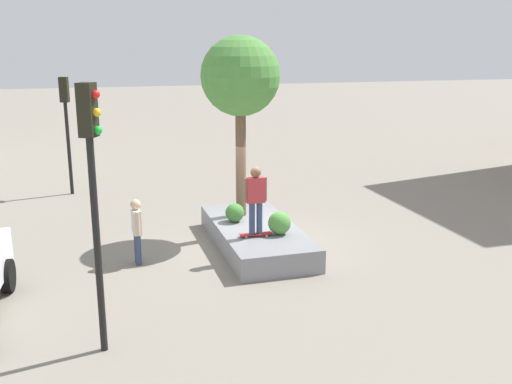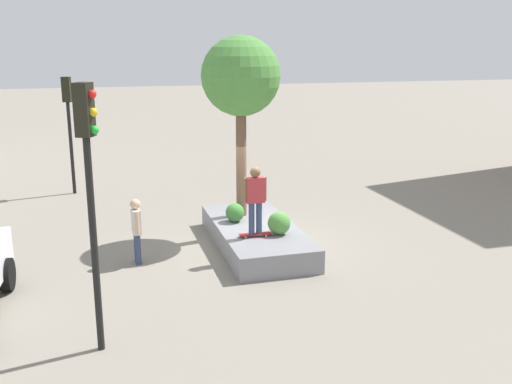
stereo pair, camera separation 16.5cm
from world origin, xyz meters
name	(u,v)px [view 1 (the left image)]	position (x,y,z in m)	size (l,w,h in m)	color
ground_plane	(257,244)	(0.00, 0.00, 0.00)	(120.00, 120.00, 0.00)	gray
planter_ledge	(256,236)	(-0.15, 0.07, 0.29)	(4.56, 2.01, 0.57)	gray
plaza_tree	(240,78)	(0.89, 0.19, 4.29)	(2.09, 2.09, 4.82)	brown
boxwood_shrub	(279,223)	(-0.98, -0.30, 0.86)	(0.57, 0.57, 0.57)	#4C8C3D
hedge_clump	(235,213)	(0.33, 0.51, 0.82)	(0.50, 0.50, 0.50)	#3D7A33
skateboard	(256,234)	(-1.01, 0.32, 0.63)	(0.26, 0.81, 0.07)	#A51E1E
skateboarder	(256,196)	(-1.01, 0.32, 1.62)	(0.26, 0.57, 1.68)	navy
traffic_light_corner	(66,115)	(6.99, 4.77, 2.80)	(0.37, 0.34, 4.08)	black
traffic_light_median	(93,175)	(-4.52, 4.09, 3.13)	(0.36, 0.37, 4.59)	black
bystander_watching	(137,227)	(-0.53, 3.15, 0.93)	(0.54, 0.25, 1.61)	navy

